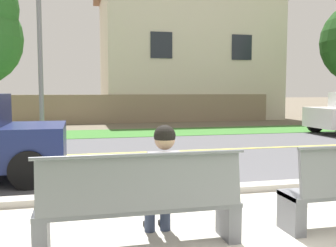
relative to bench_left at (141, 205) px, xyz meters
name	(u,v)px	position (x,y,z in m)	size (l,w,h in m)	color
ground_plane	(145,144)	(1.34, 7.50, -0.47)	(140.00, 140.00, 0.00)	#665B4C
sidewalk_pavement	(268,241)	(1.34, -0.10, -0.46)	(44.00, 3.60, 0.01)	beige
curb_edge	(207,190)	(1.34, 1.85, -0.41)	(44.00, 0.30, 0.11)	#ADA89E
street_asphalt	(155,152)	(1.34, 6.00, -0.46)	(52.00, 8.00, 0.01)	#515156
road_centre_line	(155,152)	(1.34, 6.00, -0.46)	(48.00, 0.14, 0.01)	#E0CC4C
far_verge_grass	(130,133)	(1.34, 10.61, -0.46)	(48.00, 2.80, 0.02)	#38702D
bench_left	(141,205)	(0.00, 0.00, 0.00)	(2.06, 0.48, 1.01)	slate
seated_person_grey	(163,179)	(0.26, 0.17, 0.21)	(0.52, 0.68, 1.25)	#333D56
streetlamp	(40,20)	(-1.79, 10.42, 3.56)	(0.24, 2.10, 7.04)	gray
garden_wall	(146,109)	(2.73, 15.22, 0.23)	(13.00, 0.36, 1.40)	gray
house_across_street	(185,52)	(5.69, 18.42, 3.38)	(10.33, 6.91, 7.60)	beige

